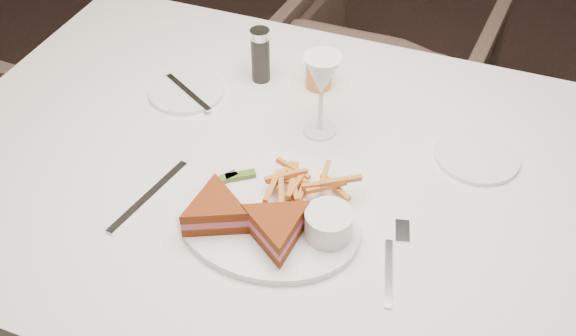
% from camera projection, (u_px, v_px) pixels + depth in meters
% --- Properties ---
extents(table, '(1.44, 0.98, 0.75)m').
position_uv_depth(table, '(296.00, 289.00, 1.46)').
color(table, silver).
rests_on(table, ground).
extents(chair_far, '(0.68, 0.64, 0.66)m').
position_uv_depth(chair_far, '(387.00, 72.00, 2.15)').
color(chair_far, '#4A372D').
rests_on(chair_far, ground).
extents(table_setting, '(0.77, 0.62, 0.18)m').
position_uv_depth(table_setting, '(287.00, 172.00, 1.14)').
color(table_setting, white).
rests_on(table_setting, table).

